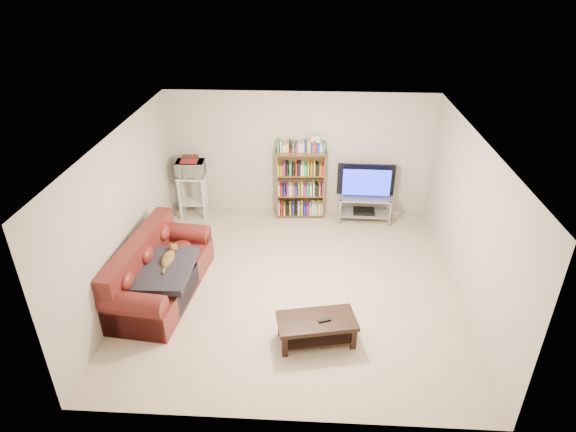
# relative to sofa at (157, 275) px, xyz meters

# --- Properties ---
(floor) EXTENTS (5.00, 5.00, 0.00)m
(floor) POSITION_rel_sofa_xyz_m (2.02, 0.30, -0.32)
(floor) COLOR beige
(floor) RESTS_ON ground
(ceiling) EXTENTS (5.00, 5.00, 0.00)m
(ceiling) POSITION_rel_sofa_xyz_m (2.02, 0.30, 2.08)
(ceiling) COLOR white
(ceiling) RESTS_ON ground
(wall_back) EXTENTS (5.00, 0.00, 5.00)m
(wall_back) POSITION_rel_sofa_xyz_m (2.02, 2.80, 0.88)
(wall_back) COLOR beige
(wall_back) RESTS_ON ground
(wall_front) EXTENTS (5.00, 0.00, 5.00)m
(wall_front) POSITION_rel_sofa_xyz_m (2.02, -2.20, 0.88)
(wall_front) COLOR beige
(wall_front) RESTS_ON ground
(wall_left) EXTENTS (0.00, 5.00, 5.00)m
(wall_left) POSITION_rel_sofa_xyz_m (-0.48, 0.30, 0.88)
(wall_left) COLOR beige
(wall_left) RESTS_ON ground
(wall_right) EXTENTS (0.00, 5.00, 5.00)m
(wall_right) POSITION_rel_sofa_xyz_m (4.52, 0.30, 0.88)
(wall_right) COLOR beige
(wall_right) RESTS_ON ground
(sofa) EXTENTS (1.13, 2.19, 0.90)m
(sofa) POSITION_rel_sofa_xyz_m (0.00, 0.00, 0.00)
(sofa) COLOR #5B1B17
(sofa) RESTS_ON floor
(blanket) EXTENTS (0.84, 1.08, 0.19)m
(blanket) POSITION_rel_sofa_xyz_m (0.17, -0.16, 0.21)
(blanket) COLOR #232129
(blanket) RESTS_ON sofa
(cat) EXTENTS (0.29, 0.60, 0.17)m
(cat) POSITION_rel_sofa_xyz_m (0.19, 0.03, 0.27)
(cat) COLOR brown
(cat) RESTS_ON sofa
(coffee_table) EXTENTS (1.10, 0.71, 0.37)m
(coffee_table) POSITION_rel_sofa_xyz_m (2.39, -0.93, -0.06)
(coffee_table) COLOR black
(coffee_table) RESTS_ON floor
(remote) EXTENTS (0.17, 0.10, 0.02)m
(remote) POSITION_rel_sofa_xyz_m (2.49, -0.96, 0.06)
(remote) COLOR black
(remote) RESTS_ON coffee_table
(tv_stand) EXTENTS (1.01, 0.47, 0.50)m
(tv_stand) POSITION_rel_sofa_xyz_m (3.28, 2.48, 0.02)
(tv_stand) COLOR #999EA3
(tv_stand) RESTS_ON floor
(television) EXTENTS (1.08, 0.17, 0.62)m
(television) POSITION_rel_sofa_xyz_m (3.28, 2.48, 0.49)
(television) COLOR black
(television) RESTS_ON tv_stand
(dvd_player) EXTENTS (0.41, 0.29, 0.06)m
(dvd_player) POSITION_rel_sofa_xyz_m (3.28, 2.48, -0.13)
(dvd_player) COLOR black
(dvd_player) RESTS_ON tv_stand
(bookshelf) EXTENTS (0.96, 0.35, 1.36)m
(bookshelf) POSITION_rel_sofa_xyz_m (2.05, 2.60, 0.38)
(bookshelf) COLOR #543A1D
(bookshelf) RESTS_ON floor
(shelf_clutter) EXTENTS (0.70, 0.25, 0.28)m
(shelf_clutter) POSITION_rel_sofa_xyz_m (2.15, 2.62, 1.15)
(shelf_clutter) COLOR silver
(shelf_clutter) RESTS_ON bookshelf
(microwave_stand) EXTENTS (0.56, 0.42, 0.85)m
(microwave_stand) POSITION_rel_sofa_xyz_m (-0.02, 2.48, 0.23)
(microwave_stand) COLOR silver
(microwave_stand) RESTS_ON floor
(microwave) EXTENTS (0.55, 0.39, 0.29)m
(microwave) POSITION_rel_sofa_xyz_m (-0.02, 2.48, 0.68)
(microwave) COLOR silver
(microwave) RESTS_ON microwave_stand
(game_boxes) EXTENTS (0.33, 0.29, 0.05)m
(game_boxes) POSITION_rel_sofa_xyz_m (-0.02, 2.48, 0.85)
(game_boxes) COLOR maroon
(game_boxes) RESTS_ON microwave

